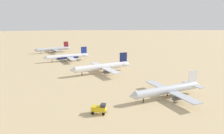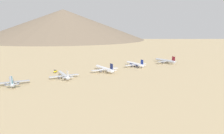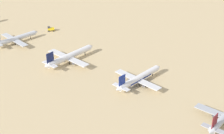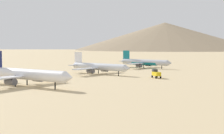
{
  "view_description": "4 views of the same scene",
  "coord_description": "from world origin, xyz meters",
  "px_view_note": "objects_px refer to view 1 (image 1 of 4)",
  "views": [
    {
      "loc": [
        38.5,
        117.42,
        31.9
      ],
      "look_at": [
        -5.36,
        9.94,
        5.4
      ],
      "focal_mm": 30.28,
      "sensor_mm": 36.0,
      "label": 1
    },
    {
      "loc": [
        -236.63,
        101.62,
        53.28
      ],
      "look_at": [
        -6.14,
        -5.38,
        6.38
      ],
      "focal_mm": 34.62,
      "sensor_mm": 36.0,
      "label": 2
    },
    {
      "loc": [
        -127.77,
        -184.46,
        114.47
      ],
      "look_at": [
        9.21,
        -28.53,
        4.65
      ],
      "focal_mm": 59.65,
      "sensor_mm": 36.0,
      "label": 3
    },
    {
      "loc": [
        96.76,
        -64.73,
        15.02
      ],
      "look_at": [
        -1.2,
        50.08,
        4.45
      ],
      "focal_mm": 51.49,
      "sensor_mm": 36.0,
      "label": 4
    }
  ],
  "objects_px": {
    "parked_jet_3": "(168,90)",
    "service_truck": "(99,108)",
    "parked_jet_1": "(68,57)",
    "parked_jet_2": "(103,67)",
    "parked_jet_0": "(53,49)"
  },
  "relations": [
    {
      "from": "parked_jet_1",
      "to": "service_truck",
      "type": "xyz_separation_m",
      "value": [
        6.08,
        106.0,
        -1.84
      ]
    },
    {
      "from": "parked_jet_0",
      "to": "parked_jet_2",
      "type": "xyz_separation_m",
      "value": [
        -21.37,
        108.13,
        0.25
      ]
    },
    {
      "from": "service_truck",
      "to": "parked_jet_3",
      "type": "bearing_deg",
      "value": -174.98
    },
    {
      "from": "parked_jet_0",
      "to": "parked_jet_3",
      "type": "xyz_separation_m",
      "value": [
        -33.55,
        159.85,
        -0.27
      ]
    },
    {
      "from": "parked_jet_0",
      "to": "parked_jet_3",
      "type": "relative_size",
      "value": 1.07
    },
    {
      "from": "parked_jet_1",
      "to": "parked_jet_2",
      "type": "relative_size",
      "value": 0.93
    },
    {
      "from": "parked_jet_0",
      "to": "service_truck",
      "type": "xyz_separation_m",
      "value": [
        -0.72,
        162.73,
        -1.92
      ]
    },
    {
      "from": "parked_jet_2",
      "to": "service_truck",
      "type": "relative_size",
      "value": 7.71
    },
    {
      "from": "parked_jet_3",
      "to": "service_truck",
      "type": "height_order",
      "value": "parked_jet_3"
    },
    {
      "from": "parked_jet_3",
      "to": "service_truck",
      "type": "distance_m",
      "value": 33.0
    },
    {
      "from": "parked_jet_0",
      "to": "parked_jet_1",
      "type": "xyz_separation_m",
      "value": [
        -6.8,
        56.73,
        -0.08
      ]
    },
    {
      "from": "parked_jet_3",
      "to": "service_truck",
      "type": "bearing_deg",
      "value": 5.02
    },
    {
      "from": "parked_jet_1",
      "to": "parked_jet_3",
      "type": "relative_size",
      "value": 1.06
    },
    {
      "from": "parked_jet_1",
      "to": "service_truck",
      "type": "bearing_deg",
      "value": 86.72
    },
    {
      "from": "parked_jet_2",
      "to": "parked_jet_3",
      "type": "xyz_separation_m",
      "value": [
        -12.18,
        51.71,
        -0.52
      ]
    }
  ]
}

